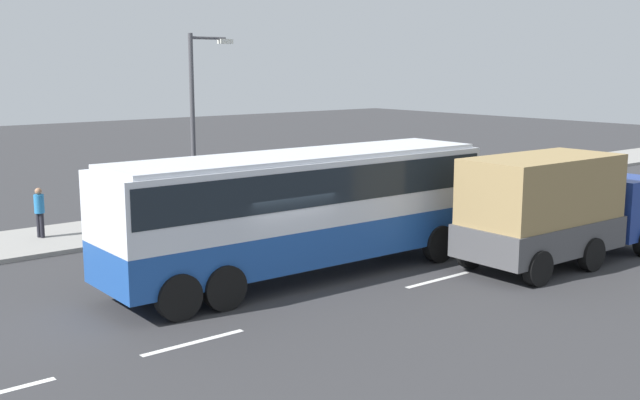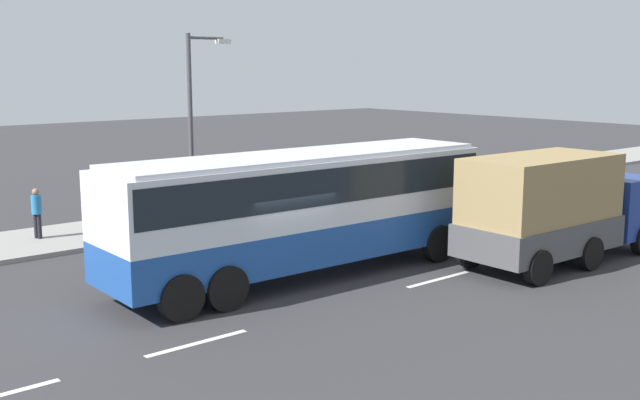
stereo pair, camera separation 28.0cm
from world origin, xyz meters
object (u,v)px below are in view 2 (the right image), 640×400
object	(u,v)px
cargo_truck	(556,206)
coach_bus	(303,201)
street_lamp	(195,118)
pedestrian_near_curb	(37,210)

from	to	relation	value
cargo_truck	coach_bus	bearing A→B (deg)	152.92
coach_bus	street_lamp	size ratio (longest dim) A/B	1.72
coach_bus	pedestrian_near_curb	xyz separation A→B (m)	(-4.15, 8.67, -1.01)
cargo_truck	street_lamp	world-z (taller)	street_lamp
coach_bus	pedestrian_near_curb	distance (m)	9.67
cargo_truck	street_lamp	bearing A→B (deg)	120.97
coach_bus	cargo_truck	world-z (taller)	coach_bus
cargo_truck	street_lamp	xyz separation A→B (m)	(-5.89, 10.31, 2.29)
street_lamp	coach_bus	bearing A→B (deg)	-95.97
cargo_truck	pedestrian_near_curb	bearing A→B (deg)	132.54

